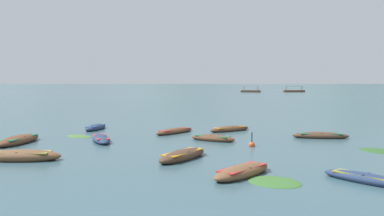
% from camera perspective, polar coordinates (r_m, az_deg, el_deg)
% --- Properties ---
extents(ground_plane, '(6000.00, 6000.00, 0.00)m').
position_cam_1_polar(ground_plane, '(1506.39, 4.82, 3.58)').
color(ground_plane, '#385660').
extents(mountain_1, '(1099.83, 1099.83, 287.05)m').
position_cam_1_polar(mountain_1, '(2693.82, -21.67, 6.45)').
color(mountain_1, slate).
rests_on(mountain_1, ground).
extents(mountain_2, '(1092.85, 1092.85, 328.54)m').
position_cam_1_polar(mountain_2, '(2649.37, -2.04, 7.21)').
color(mountain_2, '#56665B').
rests_on(mountain_2, ground).
extents(mountain_3, '(991.44, 991.44, 396.84)m').
position_cam_1_polar(mountain_3, '(2531.03, 21.40, 7.89)').
color(mountain_3, '#4C5B56').
rests_on(mountain_3, ground).
extents(rowboat_0, '(2.96, 2.85, 0.44)m').
position_cam_1_polar(rowboat_0, '(16.18, 23.92, -9.37)').
color(rowboat_0, navy).
rests_on(rowboat_0, ground).
extents(rowboat_1, '(1.28, 3.22, 0.51)m').
position_cam_1_polar(rowboat_1, '(31.93, -13.84, -2.77)').
color(rowboat_1, navy).
rests_on(rowboat_1, ground).
extents(rowboat_2, '(3.18, 2.21, 0.50)m').
position_cam_1_polar(rowboat_2, '(25.16, 3.04, -4.41)').
color(rowboat_2, brown).
rests_on(rowboat_2, ground).
extents(rowboat_3, '(2.92, 3.85, 0.45)m').
position_cam_1_polar(rowboat_3, '(28.87, -2.54, -3.38)').
color(rowboat_3, brown).
rests_on(rowboat_3, ground).
extents(rowboat_4, '(2.63, 3.80, 0.56)m').
position_cam_1_polar(rowboat_4, '(19.21, -1.37, -6.90)').
color(rowboat_4, '#4C3323').
rests_on(rowboat_4, ground).
extents(rowboat_5, '(3.73, 1.23, 0.51)m').
position_cam_1_polar(rowboat_5, '(27.70, 18.18, -3.84)').
color(rowboat_5, '#4C3323').
rests_on(rowboat_5, ground).
extents(rowboat_6, '(2.50, 3.84, 0.48)m').
position_cam_1_polar(rowboat_6, '(25.52, -13.09, -4.40)').
color(rowboat_6, navy).
rests_on(rowboat_6, ground).
extents(rowboat_7, '(4.01, 1.67, 0.64)m').
position_cam_1_polar(rowboat_7, '(20.63, -23.70, -6.41)').
color(rowboat_7, brown).
rests_on(rowboat_7, ground).
extents(rowboat_8, '(1.45, 4.24, 0.60)m').
position_cam_1_polar(rowboat_8, '(26.34, -23.93, -4.29)').
color(rowboat_8, brown).
rests_on(rowboat_8, ground).
extents(rowboat_9, '(2.93, 3.46, 0.53)m').
position_cam_1_polar(rowboat_9, '(16.00, 7.33, -9.13)').
color(rowboat_9, brown).
rests_on(rowboat_9, ground).
extents(rowboat_10, '(3.51, 3.18, 0.48)m').
position_cam_1_polar(rowboat_10, '(30.22, 5.53, -3.06)').
color(rowboat_10, brown).
rests_on(rowboat_10, ground).
extents(ferry_0, '(8.14, 3.11, 2.54)m').
position_cam_1_polar(ferry_0, '(156.32, 14.60, 2.42)').
color(ferry_0, brown).
rests_on(ferry_0, ground).
extents(ferry_1, '(7.56, 4.84, 2.54)m').
position_cam_1_polar(ferry_1, '(150.77, 8.54, 2.45)').
color(ferry_1, '#4C3323').
rests_on(ferry_1, ground).
extents(mooring_buoy, '(0.37, 0.37, 0.94)m').
position_cam_1_polar(mooring_buoy, '(23.16, 8.69, -5.32)').
color(mooring_buoy, '#DB4C1E').
rests_on(mooring_buoy, ground).
extents(weed_patch_0, '(2.49, 2.18, 0.14)m').
position_cam_1_polar(weed_patch_0, '(28.20, -16.14, -3.99)').
color(weed_patch_0, '#477033').
rests_on(weed_patch_0, ground).
extents(weed_patch_1, '(2.67, 2.79, 0.14)m').
position_cam_1_polar(weed_patch_1, '(23.67, 25.61, -5.68)').
color(weed_patch_1, '#2D5628').
rests_on(weed_patch_1, ground).
extents(weed_patch_2, '(2.73, 2.69, 0.14)m').
position_cam_1_polar(weed_patch_2, '(15.22, 11.89, -10.50)').
color(weed_patch_2, '#38662D').
rests_on(weed_patch_2, ground).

